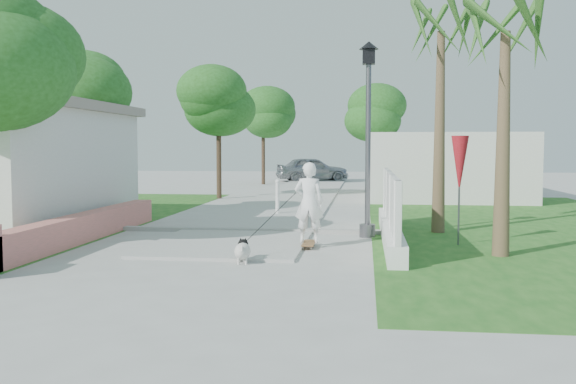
# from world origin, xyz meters

# --- Properties ---
(ground) EXTENTS (90.00, 90.00, 0.00)m
(ground) POSITION_xyz_m (0.00, 0.00, 0.00)
(ground) COLOR #B7B7B2
(ground) RESTS_ON ground
(path_strip) EXTENTS (3.20, 36.00, 0.06)m
(path_strip) POSITION_xyz_m (0.00, 20.00, 0.03)
(path_strip) COLOR #B7B7B2
(path_strip) RESTS_ON ground
(curb) EXTENTS (6.50, 0.25, 0.10)m
(curb) POSITION_xyz_m (0.00, 6.00, 0.05)
(curb) COLOR #999993
(curb) RESTS_ON ground
(grass_left) EXTENTS (8.00, 20.00, 0.01)m
(grass_left) POSITION_xyz_m (-7.00, 8.00, 0.01)
(grass_left) COLOR #225B1C
(grass_left) RESTS_ON ground
(grass_right) EXTENTS (8.00, 20.00, 0.01)m
(grass_right) POSITION_xyz_m (7.00, 8.00, 0.01)
(grass_right) COLOR #225B1C
(grass_right) RESTS_ON ground
(pink_wall) EXTENTS (0.45, 8.20, 0.80)m
(pink_wall) POSITION_xyz_m (-3.30, 3.55, 0.31)
(pink_wall) COLOR #E47B75
(pink_wall) RESTS_ON ground
(lattice_fence) EXTENTS (0.35, 7.00, 1.50)m
(lattice_fence) POSITION_xyz_m (3.40, 5.00, 0.54)
(lattice_fence) COLOR white
(lattice_fence) RESTS_ON ground
(building_right) EXTENTS (6.00, 8.00, 2.60)m
(building_right) POSITION_xyz_m (6.00, 18.00, 1.30)
(building_right) COLOR silver
(building_right) RESTS_ON ground
(street_lamp) EXTENTS (0.44, 0.44, 4.44)m
(street_lamp) POSITION_xyz_m (2.90, 5.50, 2.43)
(street_lamp) COLOR #59595E
(street_lamp) RESTS_ON ground
(bollard) EXTENTS (0.14, 0.14, 1.09)m
(bollard) POSITION_xyz_m (0.20, 10.00, 0.58)
(bollard) COLOR white
(bollard) RESTS_ON ground
(patio_umbrella) EXTENTS (0.36, 0.36, 2.30)m
(patio_umbrella) POSITION_xyz_m (4.80, 4.50, 1.69)
(patio_umbrella) COLOR #59595E
(patio_umbrella) RESTS_ON ground
(tree_left_mid) EXTENTS (3.20, 3.20, 4.85)m
(tree_left_mid) POSITION_xyz_m (-5.48, 8.48, 3.50)
(tree_left_mid) COLOR #4C3826
(tree_left_mid) RESTS_ON ground
(tree_path_left) EXTENTS (3.40, 3.40, 5.23)m
(tree_path_left) POSITION_xyz_m (-2.98, 15.98, 3.82)
(tree_path_left) COLOR #4C3826
(tree_path_left) RESTS_ON ground
(tree_path_right) EXTENTS (3.00, 3.00, 4.79)m
(tree_path_right) POSITION_xyz_m (3.22, 19.98, 3.49)
(tree_path_right) COLOR #4C3826
(tree_path_right) RESTS_ON ground
(tree_path_far) EXTENTS (3.20, 3.20, 5.17)m
(tree_path_far) POSITION_xyz_m (-2.78, 25.98, 3.82)
(tree_path_far) COLOR #4C3826
(tree_path_far) RESTS_ON ground
(palm_far) EXTENTS (1.80, 1.80, 5.30)m
(palm_far) POSITION_xyz_m (4.60, 6.50, 4.48)
(palm_far) COLOR brown
(palm_far) RESTS_ON ground
(palm_near) EXTENTS (1.80, 1.80, 4.70)m
(palm_near) POSITION_xyz_m (5.40, 3.20, 3.95)
(palm_near) COLOR brown
(palm_near) RESTS_ON ground
(skateboarder) EXTENTS (1.31, 2.17, 1.76)m
(skateboarder) POSITION_xyz_m (1.24, 3.19, 0.78)
(skateboarder) COLOR olive
(skateboarder) RESTS_ON ground
(dog) EXTENTS (0.34, 0.63, 0.43)m
(dog) POSITION_xyz_m (0.69, 1.90, 0.23)
(dog) COLOR silver
(dog) RESTS_ON ground
(parked_car) EXTENTS (4.65, 3.01, 1.47)m
(parked_car) POSITION_xyz_m (-0.37, 29.63, 0.74)
(parked_car) COLOR #979A9E
(parked_car) RESTS_ON ground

